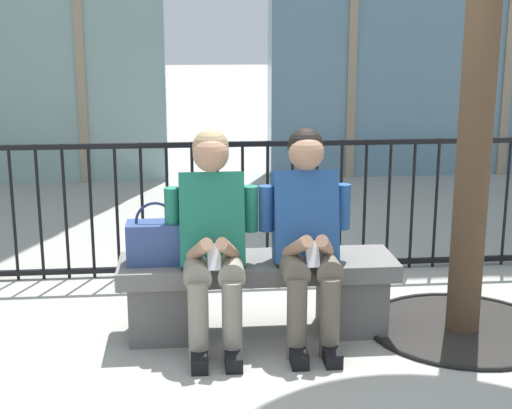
% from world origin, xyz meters
% --- Properties ---
extents(ground_plane, '(60.00, 60.00, 0.00)m').
position_xyz_m(ground_plane, '(0.00, 0.00, 0.00)').
color(ground_plane, '#9E9B93').
extents(stone_bench, '(1.60, 0.44, 0.45)m').
position_xyz_m(stone_bench, '(0.00, 0.00, 0.27)').
color(stone_bench, slate).
rests_on(stone_bench, ground).
extents(seated_person_with_phone, '(0.52, 0.66, 1.21)m').
position_xyz_m(seated_person_with_phone, '(-0.26, -0.13, 0.65)').
color(seated_person_with_phone, gray).
rests_on(seated_person_with_phone, ground).
extents(seated_person_companion, '(0.52, 0.66, 1.21)m').
position_xyz_m(seated_person_companion, '(0.26, -0.13, 0.65)').
color(seated_person_companion, '#6B6051').
rests_on(seated_person_companion, ground).
extents(handbag_on_bench, '(0.33, 0.19, 0.36)m').
position_xyz_m(handbag_on_bench, '(-0.58, -0.01, 0.57)').
color(handbag_on_bench, '#33477F').
rests_on(handbag_on_bench, stone_bench).
extents(plaza_railing, '(7.16, 0.04, 0.97)m').
position_xyz_m(plaza_railing, '(-0.00, 1.08, 0.49)').
color(plaza_railing, black).
rests_on(plaza_railing, ground).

